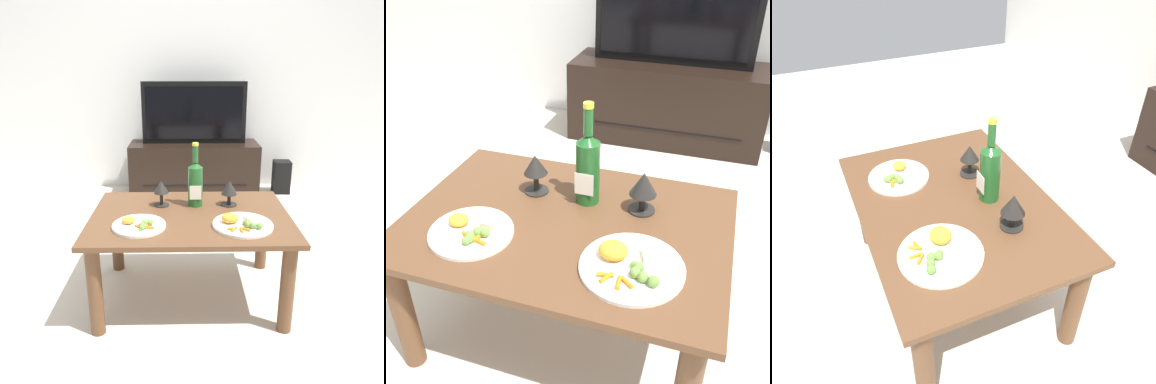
% 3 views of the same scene
% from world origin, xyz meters
% --- Properties ---
extents(ground_plane, '(6.40, 6.40, 0.00)m').
position_xyz_m(ground_plane, '(0.00, 0.00, 0.00)').
color(ground_plane, beige).
extents(dining_table, '(1.02, 0.73, 0.48)m').
position_xyz_m(dining_table, '(0.00, 0.00, 0.39)').
color(dining_table, brown).
rests_on(dining_table, ground_plane).
extents(wine_bottle, '(0.08, 0.08, 0.35)m').
position_xyz_m(wine_bottle, '(0.03, 0.14, 0.62)').
color(wine_bottle, '#1E5923').
rests_on(wine_bottle, dining_table).
extents(goblet_left, '(0.08, 0.08, 0.14)m').
position_xyz_m(goblet_left, '(-0.16, 0.14, 0.58)').
color(goblet_left, black).
rests_on(goblet_left, dining_table).
extents(goblet_right, '(0.09, 0.09, 0.14)m').
position_xyz_m(goblet_right, '(0.21, 0.14, 0.58)').
color(goblet_right, black).
rests_on(goblet_right, dining_table).
extents(dinner_plate_left, '(0.26, 0.26, 0.05)m').
position_xyz_m(dinner_plate_left, '(-0.25, -0.15, 0.50)').
color(dinner_plate_left, white).
rests_on(dinner_plate_left, dining_table).
extents(dinner_plate_right, '(0.29, 0.29, 0.06)m').
position_xyz_m(dinner_plate_right, '(0.24, -0.15, 0.50)').
color(dinner_plate_right, white).
rests_on(dinner_plate_right, dining_table).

